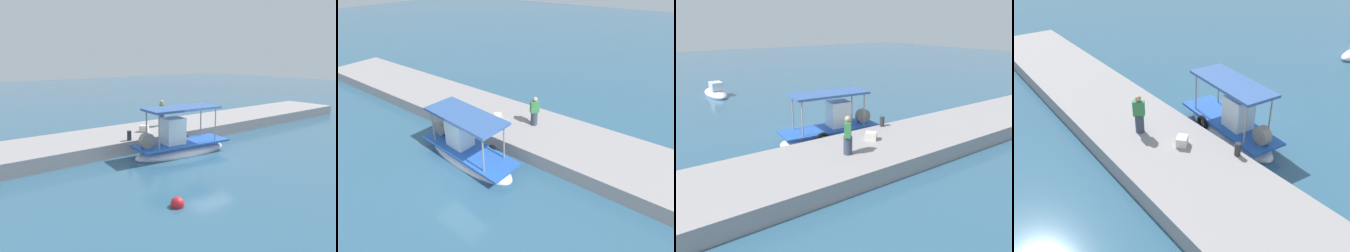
{
  "view_description": "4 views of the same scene",
  "coord_description": "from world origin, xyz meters",
  "views": [
    {
      "loc": [
        12.01,
        12.44,
        5.21
      ],
      "look_at": [
        0.38,
        -2.69,
        1.18
      ],
      "focal_mm": 35.96,
      "sensor_mm": 36.0,
      "label": 1
    },
    {
      "loc": [
        -7.05,
        6.62,
        8.38
      ],
      "look_at": [
        0.05,
        -3.1,
        1.16
      ],
      "focal_mm": 28.98,
      "sensor_mm": 36.0,
      "label": 2
    },
    {
      "loc": [
        -8.08,
        -15.11,
        6.07
      ],
      "look_at": [
        0.49,
        -2.78,
        1.24
      ],
      "focal_mm": 35.15,
      "sensor_mm": 36.0,
      "label": 3
    },
    {
      "loc": [
        10.96,
        -11.18,
        8.73
      ],
      "look_at": [
        0.32,
        -3.28,
        0.96
      ],
      "focal_mm": 39.27,
      "sensor_mm": 36.0,
      "label": 4
    }
  ],
  "objects": [
    {
      "name": "mooring_bollard",
      "position": [
        3.01,
        -2.66,
        0.99
      ],
      "size": [
        0.24,
        0.24,
        0.52
      ],
      "primitive_type": "cylinder",
      "color": "#2D2D33",
      "rests_on": "dock_quay"
    },
    {
      "name": "fisherman_near_bollard",
      "position": [
        -0.67,
        -4.72,
        1.49
      ],
      "size": [
        0.52,
        0.53,
        1.66
      ],
      "color": "#364054",
      "rests_on": "dock_quay"
    },
    {
      "name": "dock_quay",
      "position": [
        0.0,
        -4.52,
        0.37
      ],
      "size": [
        36.0,
        4.25,
        0.74
      ],
      "primitive_type": "cube",
      "color": "#989293",
      "rests_on": "ground_plane"
    },
    {
      "name": "main_fishing_boat",
      "position": [
        0.88,
        -0.99,
        0.46
      ],
      "size": [
        5.67,
        2.24,
        2.88
      ],
      "color": "silver",
      "rests_on": "ground_plane"
    },
    {
      "name": "moored_boat_near",
      "position": [
        -1.41,
        13.57,
        0.24
      ],
      "size": [
        1.54,
        4.33,
        1.46
      ],
      "color": "white",
      "rests_on": "ground_plane"
    },
    {
      "name": "cargo_crate",
      "position": [
        1.22,
        -3.94,
        0.92
      ],
      "size": [
        0.66,
        0.66,
        0.38
      ],
      "primitive_type": "cube",
      "rotation": [
        0.0,
        0.0,
        2.31
      ],
      "color": "silver",
      "rests_on": "dock_quay"
    },
    {
      "name": "ground_plane",
      "position": [
        0.0,
        0.0,
        0.0
      ],
      "size": [
        120.0,
        120.0,
        0.0
      ],
      "primitive_type": "plane",
      "color": "#315C78"
    },
    {
      "name": "marker_buoy",
      "position": [
        5.06,
        3.94,
        0.1
      ],
      "size": [
        0.5,
        0.5,
        0.5
      ],
      "color": "red",
      "rests_on": "ground_plane"
    }
  ]
}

